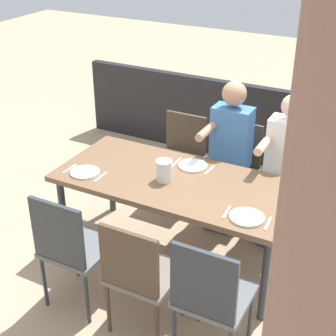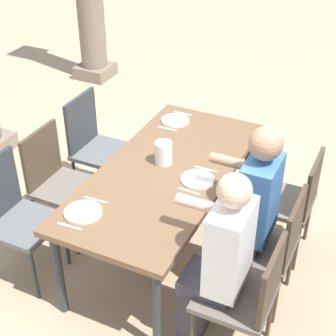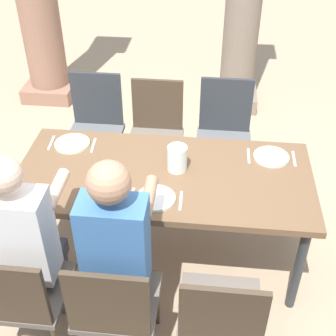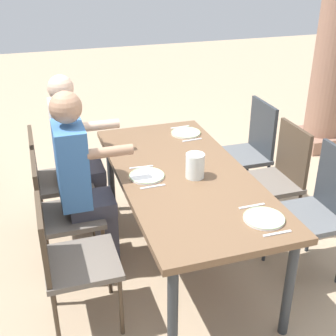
{
  "view_description": "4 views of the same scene",
  "coord_description": "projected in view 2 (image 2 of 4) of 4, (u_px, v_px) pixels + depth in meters",
  "views": [
    {
      "loc": [
        -1.54,
        3.08,
        2.68
      ],
      "look_at": [
        0.1,
        -0.05,
        0.8
      ],
      "focal_mm": 54.16,
      "sensor_mm": 36.0,
      "label": 1
    },
    {
      "loc": [
        -2.79,
        -1.35,
        2.82
      ],
      "look_at": [
        -0.11,
        -0.07,
        0.84
      ],
      "focal_mm": 55.7,
      "sensor_mm": 36.0,
      "label": 2
    },
    {
      "loc": [
        0.27,
        -2.32,
        2.54
      ],
      "look_at": [
        0.03,
        -0.06,
        0.83
      ],
      "focal_mm": 49.24,
      "sensor_mm": 36.0,
      "label": 3
    },
    {
      "loc": [
        2.6,
        -0.94,
        2.16
      ],
      "look_at": [
        -0.08,
        -0.09,
        0.76
      ],
      "focal_mm": 47.79,
      "sensor_mm": 36.0,
      "label": 4
    }
  ],
  "objects": [
    {
      "name": "plate_0",
      "position": [
        83.0,
        212.0,
        3.31
      ],
      "size": [
        0.25,
        0.25,
        0.02
      ],
      "color": "white",
      "rests_on": "dining_table"
    },
    {
      "name": "fork_1",
      "position": [
        189.0,
        191.0,
        3.51
      ],
      "size": [
        0.03,
        0.17,
        0.01
      ],
      "primitive_type": "cube",
      "rotation": [
        0.0,
        0.0,
        -0.06
      ],
      "color": "silver",
      "rests_on": "dining_table"
    },
    {
      "name": "dining_table",
      "position": [
        166.0,
        178.0,
        3.77
      ],
      "size": [
        1.9,
        0.88,
        0.74
      ],
      "color": "brown",
      "rests_on": "ground"
    },
    {
      "name": "chair_mid_north",
      "position": [
        56.0,
        178.0,
        4.04
      ],
      "size": [
        0.44,
        0.44,
        0.91
      ],
      "color": "#6A6158",
      "rests_on": "ground"
    },
    {
      "name": "chair_east_south",
      "position": [
        293.0,
        198.0,
        3.85
      ],
      "size": [
        0.44,
        0.44,
        0.87
      ],
      "color": "#6A6158",
      "rests_on": "ground"
    },
    {
      "name": "chair_west_south",
      "position": [
        248.0,
        294.0,
        3.04
      ],
      "size": [
        0.44,
        0.44,
        0.89
      ],
      "color": "#6A6158",
      "rests_on": "ground"
    },
    {
      "name": "ground_plane",
      "position": [
        166.0,
        248.0,
        4.14
      ],
      "size": [
        16.0,
        16.0,
        0.0
      ],
      "primitive_type": "plane",
      "color": "tan"
    },
    {
      "name": "fork_2",
      "position": [
        167.0,
        129.0,
        4.23
      ],
      "size": [
        0.02,
        0.17,
        0.01
      ],
      "primitive_type": "cube",
      "rotation": [
        0.0,
        0.0,
        0.01
      ],
      "color": "silver",
      "rests_on": "dining_table"
    },
    {
      "name": "plate_2",
      "position": [
        175.0,
        120.0,
        4.34
      ],
      "size": [
        0.24,
        0.24,
        0.02
      ],
      "color": "white",
      "rests_on": "dining_table"
    },
    {
      "name": "plate_1",
      "position": [
        198.0,
        179.0,
        3.62
      ],
      "size": [
        0.24,
        0.24,
        0.02
      ],
      "color": "white",
      "rests_on": "dining_table"
    },
    {
      "name": "spoon_1",
      "position": [
        206.0,
        169.0,
        3.74
      ],
      "size": [
        0.02,
        0.17,
        0.01
      ],
      "primitive_type": "cube",
      "rotation": [
        0.0,
        0.0,
        0.02
      ],
      "color": "silver",
      "rests_on": "dining_table"
    },
    {
      "name": "chair_east_north",
      "position": [
        94.0,
        142.0,
        4.45
      ],
      "size": [
        0.44,
        0.44,
        0.95
      ],
      "color": "#5B5E61",
      "rests_on": "ground"
    },
    {
      "name": "water_pitcher",
      "position": [
        164.0,
        154.0,
        3.77
      ],
      "size": [
        0.13,
        0.13,
        0.17
      ],
      "color": "white",
      "rests_on": "dining_table"
    },
    {
      "name": "chair_west_north",
      "position": [
        13.0,
        212.0,
        3.65
      ],
      "size": [
        0.44,
        0.44,
        0.94
      ],
      "color": "#5B5E61",
      "rests_on": "ground"
    },
    {
      "name": "spoon_2",
      "position": [
        182.0,
        113.0,
        4.46
      ],
      "size": [
        0.02,
        0.17,
        0.01
      ],
      "primitive_type": "cube",
      "rotation": [
        0.0,
        0.0,
        -0.01
      ],
      "color": "silver",
      "rests_on": "dining_table"
    },
    {
      "name": "diner_woman_green",
      "position": [
        218.0,
        261.0,
        3.02
      ],
      "size": [
        0.35,
        0.49,
        1.32
      ],
      "color": "#3F3F4C",
      "rests_on": "ground"
    },
    {
      "name": "chair_mid_south",
      "position": [
        273.0,
        243.0,
        3.43
      ],
      "size": [
        0.44,
        0.44,
        0.89
      ],
      "color": "#6A6158",
      "rests_on": "ground"
    },
    {
      "name": "fork_0",
      "position": [
        70.0,
        226.0,
        3.2
      ],
      "size": [
        0.03,
        0.17,
        0.01
      ],
      "primitive_type": "cube",
      "rotation": [
        0.0,
        0.0,
        0.06
      ],
      "color": "silver",
      "rests_on": "dining_table"
    },
    {
      "name": "spoon_0",
      "position": [
        96.0,
        200.0,
        3.43
      ],
      "size": [
        0.03,
        0.17,
        0.01
      ],
      "primitive_type": "cube",
      "rotation": [
        0.0,
        0.0,
        0.06
      ],
      "color": "silver",
      "rests_on": "dining_table"
    },
    {
      "name": "diner_man_white",
      "position": [
        249.0,
        210.0,
        3.38
      ],
      "size": [
        0.35,
        0.49,
        1.35
      ],
      "color": "#3F3F4C",
      "rests_on": "ground"
    }
  ]
}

